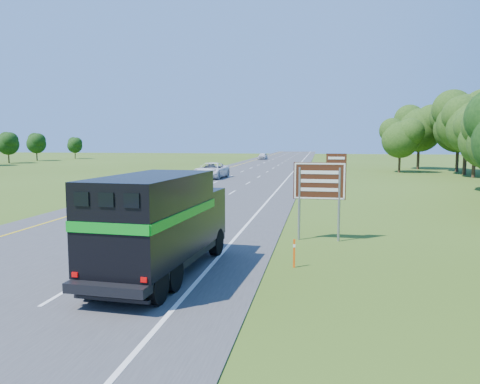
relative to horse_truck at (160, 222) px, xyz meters
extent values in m
cube|color=#38383A|center=(-4.11, 46.05, -1.85)|extent=(15.00, 260.00, 0.04)
cube|color=yellow|center=(-9.61, 46.05, -1.83)|extent=(0.15, 260.00, 0.01)
cube|color=white|center=(1.39, 46.05, -1.83)|extent=(0.15, 260.00, 0.01)
cylinder|color=black|center=(-0.79, 3.19, -1.30)|extent=(0.41, 1.08, 1.06)
cylinder|color=black|center=(1.22, 3.05, -1.30)|extent=(0.41, 1.08, 1.06)
cylinder|color=black|center=(-1.11, -1.41, -1.30)|extent=(0.41, 1.08, 1.06)
cylinder|color=black|center=(0.91, -1.55, -1.30)|extent=(0.41, 1.08, 1.06)
cylinder|color=black|center=(-1.19, -2.57, -1.30)|extent=(0.41, 1.08, 1.06)
cylinder|color=black|center=(0.83, -2.70, -1.30)|extent=(0.41, 1.08, 1.06)
cube|color=black|center=(0.00, 0.05, -1.19)|extent=(2.83, 7.83, 0.27)
cube|color=black|center=(0.21, 3.02, -0.14)|extent=(2.47, 1.89, 1.83)
cube|color=black|center=(0.27, 3.91, 0.34)|extent=(2.11, 0.20, 0.58)
cube|color=black|center=(-0.04, -0.62, 0.27)|extent=(2.78, 5.73, 2.64)
cube|color=#079118|center=(-0.23, -3.42, 0.40)|extent=(2.40, 0.20, 0.29)
cube|color=#079118|center=(-1.26, -0.54, 0.40)|extent=(0.42, 5.57, 0.29)
cube|color=#079118|center=(1.18, -0.70, 0.40)|extent=(0.42, 5.57, 0.29)
cube|color=black|center=(-0.95, -3.37, 1.16)|extent=(0.43, 0.07, 0.38)
cube|color=black|center=(-0.23, -3.42, 1.16)|extent=(0.43, 0.07, 0.38)
cube|color=black|center=(0.49, -3.47, 1.16)|extent=(0.43, 0.07, 0.38)
cube|color=black|center=(-0.23, -3.31, -1.54)|extent=(2.21, 0.27, 0.10)
cube|color=#B20505|center=(-1.24, -3.35, -0.91)|extent=(0.18, 0.05, 0.13)
cube|color=#B20505|center=(0.77, -3.49, -0.91)|extent=(0.18, 0.05, 0.13)
imported|color=white|center=(-7.60, 39.74, -0.90)|extent=(3.47, 6.84, 1.85)
imported|color=silver|center=(-8.14, 94.74, -1.05)|extent=(2.07, 4.65, 1.55)
cylinder|color=gray|center=(4.32, 6.68, -0.19)|extent=(0.11, 0.11, 3.35)
cylinder|color=gray|center=(6.11, 6.63, -0.19)|extent=(0.11, 0.11, 3.35)
cube|color=#3E1A0D|center=(5.22, 6.65, 0.87)|extent=(2.35, 0.13, 1.68)
cube|color=#3E1A0D|center=(5.94, 6.63, 1.91)|extent=(0.90, 0.09, 0.40)
cube|color=white|center=(5.21, 6.62, 0.87)|extent=(2.23, 0.07, 1.61)
cube|color=#ED4E0C|center=(4.37, 1.85, -1.35)|extent=(0.08, 0.04, 1.04)
cube|color=white|center=(4.37, 1.85, -1.07)|extent=(0.08, 0.05, 0.11)
camera|label=1|loc=(5.23, -14.69, 2.70)|focal=35.00mm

